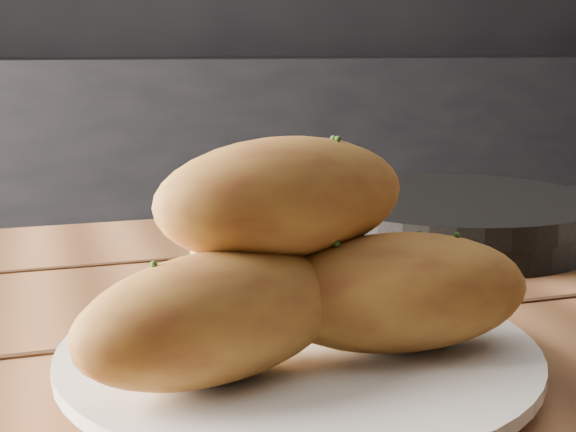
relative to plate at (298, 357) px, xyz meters
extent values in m
cube|color=black|center=(0.67, 2.20, -0.31)|extent=(2.80, 0.60, 0.90)
cylinder|color=white|center=(0.00, 0.00, 0.00)|extent=(0.25, 0.25, 0.01)
cylinder|color=white|center=(0.00, 0.00, 0.00)|extent=(0.28, 0.28, 0.01)
ellipsoid|color=#B68A32|center=(-0.06, -0.04, 0.04)|extent=(0.17, 0.12, 0.07)
ellipsoid|color=#B68A32|center=(0.05, -0.03, 0.04)|extent=(0.16, 0.09, 0.07)
ellipsoid|color=#B68A32|center=(-0.01, 0.06, 0.04)|extent=(0.11, 0.16, 0.07)
ellipsoid|color=#B68A32|center=(-0.01, -0.01, 0.10)|extent=(0.17, 0.10, 0.07)
cylinder|color=black|center=(0.24, 0.26, 0.01)|extent=(0.27, 0.27, 0.03)
cylinder|color=black|center=(0.24, 0.26, 0.03)|extent=(0.28, 0.28, 0.02)
camera|label=1|loc=(-0.14, -0.42, 0.18)|focal=50.00mm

